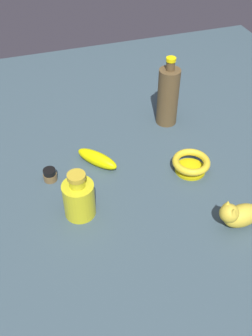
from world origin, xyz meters
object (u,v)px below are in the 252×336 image
bottle_short (79,198)px  nail_polish_jar (50,175)px  banana (97,159)px  bottle_tall (168,96)px  cat_figurine (239,215)px  bowl (191,164)px

bottle_short → nail_polish_jar: bottle_short is taller
banana → bottle_tall: 0.36m
cat_figurine → bowl: 0.25m
bottle_tall → nail_polish_jar: 0.51m
cat_figurine → nail_polish_jar: size_ratio=3.43×
cat_figurine → bottle_tall: bearing=-0.2°
banana → bottle_tall: bearing=-102.1°
bowl → bottle_tall: bearing=-6.0°
banana → nail_polish_jar: (-0.03, 0.16, -0.00)m
bottle_short → bowl: bearing=-80.4°
bottle_tall → bowl: 0.29m
banana → bowl: bearing=-152.7°
bottle_short → cat_figurine: (-0.18, -0.41, -0.02)m
bottle_tall → nail_polish_jar: size_ratio=6.03×
bottle_short → cat_figurine: 0.45m
banana → nail_polish_jar: bearing=60.3°
bottle_tall → nail_polish_jar: (-0.18, 0.47, -0.09)m
bottle_short → banana: (0.19, -0.10, -0.04)m
bottle_tall → cat_figurine: (-0.53, 0.00, -0.07)m
cat_figurine → nail_polish_jar: bearing=53.6°
cat_figurine → bowl: size_ratio=1.21×
bottle_short → banana: bottle_short is taller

